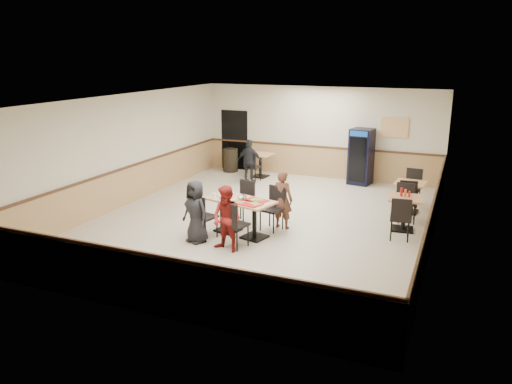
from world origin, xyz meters
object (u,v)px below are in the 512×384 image
at_px(lone_diner, 250,162).
at_px(side_table_far, 409,192).
at_px(trash_bin, 230,160).
at_px(side_table_near, 404,208).
at_px(diner_woman_right, 227,219).
at_px(back_table, 260,162).
at_px(diner_woman_left, 196,212).
at_px(pepsi_cooler, 361,157).
at_px(diner_man_opposite, 282,199).
at_px(main_table, 241,211).

bearing_deg(lone_diner, side_table_far, 163.27).
bearing_deg(trash_bin, side_table_near, -31.42).
xyz_separation_m(diner_woman_right, back_table, (-1.83, 6.30, -0.18)).
bearing_deg(back_table, diner_woman_left, -80.97).
relative_size(diner_woman_right, back_table, 1.75).
height_order(diner_woman_right, pepsi_cooler, pepsi_cooler).
bearing_deg(trash_bin, pepsi_cooler, 0.54).
height_order(back_table, pepsi_cooler, pepsi_cooler).
bearing_deg(side_table_near, diner_man_opposite, -160.47).
bearing_deg(diner_woman_right, back_table, 118.52).
xyz_separation_m(lone_diner, back_table, (0.00, 0.90, -0.18)).
bearing_deg(main_table, pepsi_cooler, 88.53).
xyz_separation_m(back_table, pepsi_cooler, (3.27, 0.39, 0.35)).
bearing_deg(lone_diner, side_table_near, 149.01).
xyz_separation_m(diner_man_opposite, lone_diner, (-2.40, 3.59, 0.00)).
bearing_deg(pepsi_cooler, diner_woman_right, -93.78).
xyz_separation_m(lone_diner, trash_bin, (-1.28, 1.25, -0.30)).
xyz_separation_m(diner_woman_right, diner_man_opposite, (0.57, 1.81, -0.00)).
relative_size(diner_man_opposite, pepsi_cooler, 0.80).
bearing_deg(trash_bin, diner_woman_right, -64.94).
xyz_separation_m(main_table, back_table, (-1.68, 5.29, -0.03)).
height_order(diner_woman_left, lone_diner, lone_diner).
xyz_separation_m(side_table_far, pepsi_cooler, (-1.77, 2.47, 0.35)).
bearing_deg(main_table, side_table_near, 41.33).
bearing_deg(side_table_near, diner_woman_right, -139.71).
xyz_separation_m(lone_diner, pepsi_cooler, (3.27, 1.29, 0.18)).
xyz_separation_m(side_table_near, trash_bin, (-6.37, 3.89, -0.13)).
height_order(diner_woman_left, pepsi_cooler, pepsi_cooler).
bearing_deg(pepsi_cooler, back_table, -164.78).
height_order(side_table_far, back_table, side_table_far).
distance_m(side_table_near, trash_bin, 7.47).
height_order(diner_woman_left, side_table_near, diner_woman_left).
bearing_deg(side_table_near, trash_bin, 148.58).
xyz_separation_m(diner_woman_right, pepsi_cooler, (1.44, 6.70, 0.18)).
bearing_deg(diner_man_opposite, main_table, 53.47).
bearing_deg(diner_woman_left, diner_man_opposite, 67.34).
distance_m(side_table_near, side_table_far, 1.46).
xyz_separation_m(main_table, diner_woman_right, (0.15, -1.01, 0.15)).
bearing_deg(back_table, lone_diner, -90.00).
xyz_separation_m(diner_woman_left, back_table, (-0.97, 6.09, -0.17)).
distance_m(back_table, trash_bin, 1.33).
bearing_deg(diner_man_opposite, trash_bin, -47.24).
xyz_separation_m(diner_woman_right, trash_bin, (-3.11, 6.65, -0.30)).
height_order(diner_woman_right, side_table_far, diner_woman_right).
xyz_separation_m(diner_man_opposite, pepsi_cooler, (0.87, 4.89, 0.18)).
bearing_deg(trash_bin, diner_woman_left, -70.75).
bearing_deg(main_table, trash_bin, 131.88).
relative_size(diner_woman_right, diner_man_opposite, 1.00).
height_order(diner_woman_right, trash_bin, diner_woman_right).
bearing_deg(side_table_far, lone_diner, 166.84).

